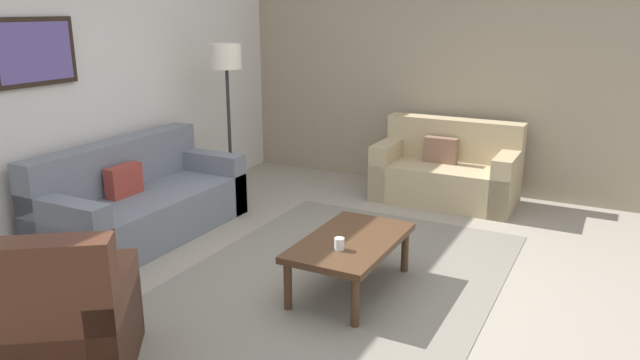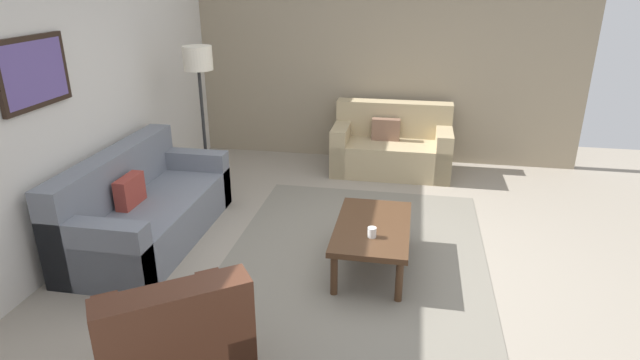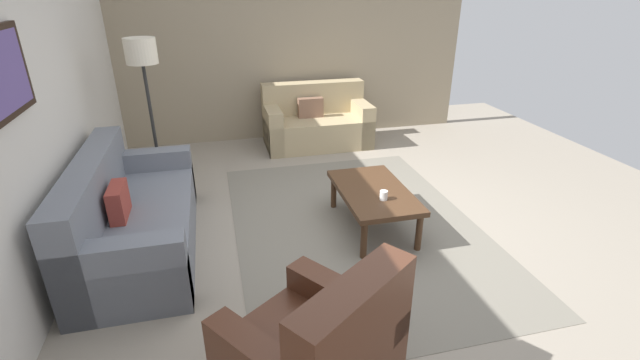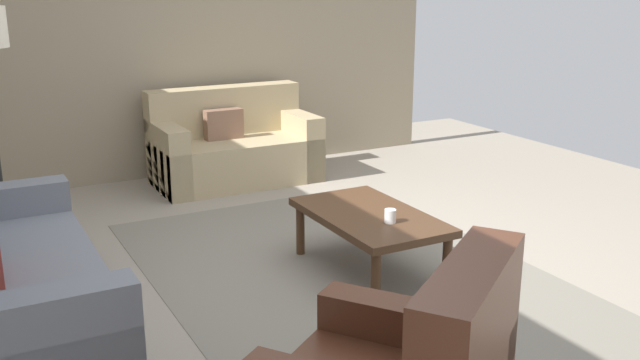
{
  "view_description": "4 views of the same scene",
  "coord_description": "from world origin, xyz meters",
  "px_view_note": "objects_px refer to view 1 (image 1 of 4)",
  "views": [
    {
      "loc": [
        -3.8,
        -1.85,
        2.06
      ],
      "look_at": [
        -0.19,
        0.02,
        0.88
      ],
      "focal_mm": 33.33,
      "sensor_mm": 36.0,
      "label": 1
    },
    {
      "loc": [
        -4.1,
        -0.44,
        2.44
      ],
      "look_at": [
        -0.16,
        0.29,
        0.85
      ],
      "focal_mm": 29.24,
      "sensor_mm": 36.0,
      "label": 2
    },
    {
      "loc": [
        -3.6,
        1.26,
        2.24
      ],
      "look_at": [
        -0.13,
        0.4,
        0.61
      ],
      "focal_mm": 24.72,
      "sensor_mm": 36.0,
      "label": 3
    },
    {
      "loc": [
        -3.75,
        2.2,
        1.88
      ],
      "look_at": [
        0.01,
        0.19,
        0.67
      ],
      "focal_mm": 39.9,
      "sensor_mm": 36.0,
      "label": 4
    }
  ],
  "objects_px": {
    "framed_artwork": "(35,52)",
    "coffee_table": "(351,245)",
    "armchair_leather": "(56,333)",
    "cup": "(339,244)",
    "couch_main": "(137,204)",
    "couch_loveseat": "(447,173)",
    "lamp_standing": "(227,73)"
  },
  "relations": [
    {
      "from": "couch_main",
      "to": "framed_artwork",
      "type": "xyz_separation_m",
      "value": [
        -0.57,
        0.41,
        1.42
      ]
    },
    {
      "from": "lamp_standing",
      "to": "cup",
      "type": "bearing_deg",
      "value": -127.43
    },
    {
      "from": "armchair_leather",
      "to": "cup",
      "type": "xyz_separation_m",
      "value": [
        1.6,
        -1.0,
        0.15
      ]
    },
    {
      "from": "armchair_leather",
      "to": "lamp_standing",
      "type": "height_order",
      "value": "lamp_standing"
    },
    {
      "from": "framed_artwork",
      "to": "lamp_standing",
      "type": "bearing_deg",
      "value": -17.7
    },
    {
      "from": "cup",
      "to": "lamp_standing",
      "type": "distance_m",
      "value": 2.8
    },
    {
      "from": "coffee_table",
      "to": "cup",
      "type": "relative_size",
      "value": 12.79
    },
    {
      "from": "coffee_table",
      "to": "framed_artwork",
      "type": "height_order",
      "value": "framed_artwork"
    },
    {
      "from": "cup",
      "to": "lamp_standing",
      "type": "relative_size",
      "value": 0.05
    },
    {
      "from": "cup",
      "to": "framed_artwork",
      "type": "xyz_separation_m",
      "value": [
        -0.22,
        2.68,
        1.27
      ]
    },
    {
      "from": "cup",
      "to": "coffee_table",
      "type": "bearing_deg",
      "value": 3.02
    },
    {
      "from": "couch_main",
      "to": "framed_artwork",
      "type": "height_order",
      "value": "framed_artwork"
    },
    {
      "from": "couch_loveseat",
      "to": "framed_artwork",
      "type": "relative_size",
      "value": 1.95
    },
    {
      "from": "coffee_table",
      "to": "cup",
      "type": "bearing_deg",
      "value": -176.98
    },
    {
      "from": "couch_loveseat",
      "to": "lamp_standing",
      "type": "bearing_deg",
      "value": 118.38
    },
    {
      "from": "couch_loveseat",
      "to": "cup",
      "type": "relative_size",
      "value": 17.53
    },
    {
      "from": "coffee_table",
      "to": "cup",
      "type": "height_order",
      "value": "cup"
    },
    {
      "from": "couch_main",
      "to": "cup",
      "type": "relative_size",
      "value": 23.29
    },
    {
      "from": "couch_loveseat",
      "to": "armchair_leather",
      "type": "distance_m",
      "value": 4.46
    },
    {
      "from": "couch_main",
      "to": "cup",
      "type": "bearing_deg",
      "value": -98.69
    },
    {
      "from": "coffee_table",
      "to": "lamp_standing",
      "type": "relative_size",
      "value": 0.64
    },
    {
      "from": "armchair_leather",
      "to": "lamp_standing",
      "type": "xyz_separation_m",
      "value": [
        3.2,
        1.09,
        1.1
      ]
    },
    {
      "from": "couch_loveseat",
      "to": "lamp_standing",
      "type": "relative_size",
      "value": 0.88
    },
    {
      "from": "couch_loveseat",
      "to": "cup",
      "type": "xyz_separation_m",
      "value": [
        -2.74,
        0.02,
        0.15
      ]
    },
    {
      "from": "coffee_table",
      "to": "framed_artwork",
      "type": "bearing_deg",
      "value": 99.46
    },
    {
      "from": "armchair_leather",
      "to": "cup",
      "type": "relative_size",
      "value": 12.98
    },
    {
      "from": "framed_artwork",
      "to": "coffee_table",
      "type": "bearing_deg",
      "value": -80.54
    },
    {
      "from": "cup",
      "to": "framed_artwork",
      "type": "distance_m",
      "value": 2.97
    },
    {
      "from": "couch_main",
      "to": "framed_artwork",
      "type": "relative_size",
      "value": 2.6
    },
    {
      "from": "cup",
      "to": "couch_main",
      "type": "bearing_deg",
      "value": 81.31
    },
    {
      "from": "armchair_leather",
      "to": "couch_loveseat",
      "type": "bearing_deg",
      "value": -13.18
    },
    {
      "from": "coffee_table",
      "to": "cup",
      "type": "xyz_separation_m",
      "value": [
        -0.22,
        -0.01,
        0.09
      ]
    }
  ]
}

